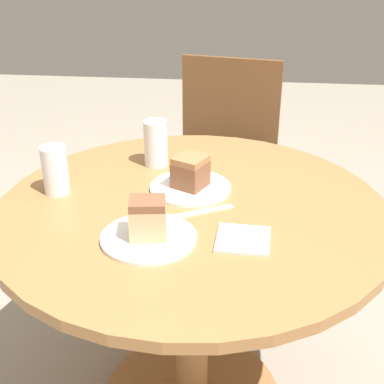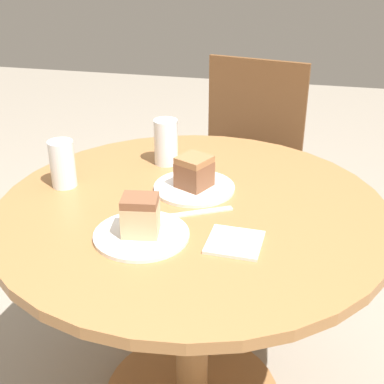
% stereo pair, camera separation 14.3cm
% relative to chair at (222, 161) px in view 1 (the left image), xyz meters
% --- Properties ---
extents(table, '(1.07, 1.07, 0.73)m').
position_rel_chair_xyz_m(table, '(-0.04, -0.87, 0.06)').
color(table, '#9E6B3D').
rests_on(table, ground_plane).
extents(chair, '(0.53, 0.53, 0.90)m').
position_rel_chair_xyz_m(chair, '(0.00, 0.00, 0.00)').
color(chair, brown).
rests_on(chair, ground_plane).
extents(plate_near, '(0.23, 0.23, 0.01)m').
position_rel_chair_xyz_m(plate_near, '(-0.05, -0.78, 0.25)').
color(plate_near, white).
rests_on(plate_near, table).
extents(plate_far, '(0.23, 0.23, 0.01)m').
position_rel_chair_xyz_m(plate_far, '(-0.12, -1.06, 0.25)').
color(plate_far, white).
rests_on(plate_far, table).
extents(cake_slice_near, '(0.11, 0.11, 0.09)m').
position_rel_chair_xyz_m(cake_slice_near, '(-0.05, -0.78, 0.30)').
color(cake_slice_near, brown).
rests_on(cake_slice_near, plate_near).
extents(cake_slice_far, '(0.10, 0.08, 0.10)m').
position_rel_chair_xyz_m(cake_slice_far, '(-0.12, -1.06, 0.30)').
color(cake_slice_far, tan).
rests_on(cake_slice_far, plate_far).
extents(glass_lemonade, '(0.07, 0.07, 0.14)m').
position_rel_chair_xyz_m(glass_lemonade, '(-0.18, -0.61, 0.31)').
color(glass_lemonade, beige).
rests_on(glass_lemonade, table).
extents(glass_water, '(0.07, 0.07, 0.14)m').
position_rel_chair_xyz_m(glass_water, '(-0.43, -0.83, 0.31)').
color(glass_water, silver).
rests_on(glass_water, table).
extents(napkin_stack, '(0.13, 0.13, 0.01)m').
position_rel_chair_xyz_m(napkin_stack, '(0.10, -1.04, 0.25)').
color(napkin_stack, silver).
rests_on(napkin_stack, table).
extents(fork, '(0.16, 0.09, 0.00)m').
position_rel_chair_xyz_m(fork, '(-0.01, -0.91, 0.25)').
color(fork, silver).
rests_on(fork, table).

